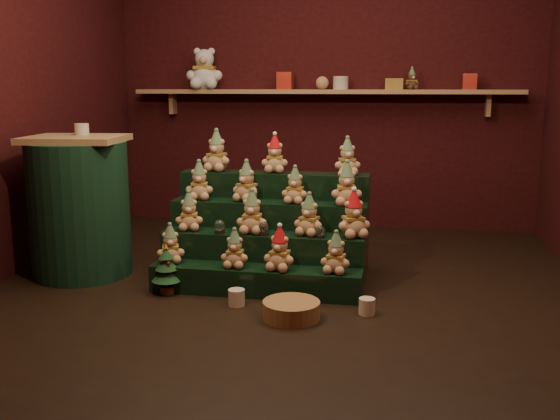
% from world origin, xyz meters
% --- Properties ---
extents(ground, '(4.00, 4.00, 0.00)m').
position_xyz_m(ground, '(0.00, 0.00, 0.00)').
color(ground, black).
rests_on(ground, ground).
extents(back_wall, '(4.00, 0.10, 2.80)m').
position_xyz_m(back_wall, '(0.00, 2.05, 1.40)').
color(back_wall, black).
rests_on(back_wall, ground).
extents(front_wall, '(4.00, 0.10, 2.80)m').
position_xyz_m(front_wall, '(0.00, -2.05, 1.40)').
color(front_wall, black).
rests_on(front_wall, ground).
extents(left_wall, '(0.10, 4.00, 2.80)m').
position_xyz_m(left_wall, '(-2.05, 0.00, 1.40)').
color(left_wall, black).
rests_on(left_wall, ground).
extents(back_shelf, '(3.60, 0.26, 0.24)m').
position_xyz_m(back_shelf, '(0.00, 1.87, 1.29)').
color(back_shelf, tan).
rests_on(back_shelf, ground).
extents(riser_tier_front, '(1.40, 0.22, 0.18)m').
position_xyz_m(riser_tier_front, '(-0.18, -0.18, 0.09)').
color(riser_tier_front, black).
rests_on(riser_tier_front, ground).
extents(riser_tier_midfront, '(1.40, 0.22, 0.36)m').
position_xyz_m(riser_tier_midfront, '(-0.18, 0.04, 0.18)').
color(riser_tier_midfront, black).
rests_on(riser_tier_midfront, ground).
extents(riser_tier_midback, '(1.40, 0.22, 0.54)m').
position_xyz_m(riser_tier_midback, '(-0.18, 0.26, 0.27)').
color(riser_tier_midback, black).
rests_on(riser_tier_midback, ground).
extents(riser_tier_back, '(1.40, 0.22, 0.72)m').
position_xyz_m(riser_tier_back, '(-0.18, 0.48, 0.36)').
color(riser_tier_back, black).
rests_on(riser_tier_back, ground).
extents(teddy_0, '(0.23, 0.22, 0.26)m').
position_xyz_m(teddy_0, '(-0.77, -0.16, 0.31)').
color(teddy_0, tan).
rests_on(teddy_0, riser_tier_front).
extents(teddy_1, '(0.19, 0.17, 0.25)m').
position_xyz_m(teddy_1, '(-0.31, -0.20, 0.31)').
color(teddy_1, tan).
rests_on(teddy_1, riser_tier_front).
extents(teddy_2, '(0.23, 0.21, 0.28)m').
position_xyz_m(teddy_2, '(-0.01, -0.20, 0.32)').
color(teddy_2, tan).
rests_on(teddy_2, riser_tier_front).
extents(teddy_3, '(0.21, 0.20, 0.26)m').
position_xyz_m(teddy_3, '(0.35, -0.20, 0.31)').
color(teddy_3, tan).
rests_on(teddy_3, riser_tier_front).
extents(teddy_4, '(0.23, 0.21, 0.27)m').
position_xyz_m(teddy_4, '(-0.70, 0.04, 0.49)').
color(teddy_4, tan).
rests_on(teddy_4, riser_tier_midfront).
extents(teddy_5, '(0.22, 0.20, 0.29)m').
position_xyz_m(teddy_5, '(-0.25, 0.03, 0.51)').
color(teddy_5, tan).
rests_on(teddy_5, riser_tier_midfront).
extents(teddy_6, '(0.24, 0.23, 0.28)m').
position_xyz_m(teddy_6, '(0.14, 0.05, 0.50)').
color(teddy_6, tan).
rests_on(teddy_6, riser_tier_midfront).
extents(teddy_7, '(0.29, 0.28, 0.31)m').
position_xyz_m(teddy_7, '(0.44, 0.04, 0.51)').
color(teddy_7, tan).
rests_on(teddy_7, riser_tier_midfront).
extents(teddy_8, '(0.23, 0.21, 0.28)m').
position_xyz_m(teddy_8, '(-0.69, 0.25, 0.68)').
color(teddy_8, tan).
rests_on(teddy_8, riser_tier_midback).
extents(teddy_9, '(0.26, 0.25, 0.29)m').
position_xyz_m(teddy_9, '(-0.34, 0.25, 0.68)').
color(teddy_9, tan).
rests_on(teddy_9, riser_tier_midback).
extents(teddy_10, '(0.20, 0.18, 0.26)m').
position_xyz_m(teddy_10, '(0.01, 0.24, 0.67)').
color(teddy_10, tan).
rests_on(teddy_10, riser_tier_midback).
extents(teddy_11, '(0.24, 0.23, 0.30)m').
position_xyz_m(teddy_11, '(0.37, 0.24, 0.69)').
color(teddy_11, tan).
rests_on(teddy_11, riser_tier_midback).
extents(teddy_12, '(0.24, 0.22, 0.30)m').
position_xyz_m(teddy_12, '(-0.62, 0.48, 0.87)').
color(teddy_12, tan).
rests_on(teddy_12, riser_tier_back).
extents(teddy_13, '(0.21, 0.19, 0.27)m').
position_xyz_m(teddy_13, '(-0.18, 0.49, 0.86)').
color(teddy_13, tan).
rests_on(teddy_13, riser_tier_back).
extents(teddy_14, '(0.23, 0.22, 0.27)m').
position_xyz_m(teddy_14, '(0.36, 0.47, 0.85)').
color(teddy_14, tan).
rests_on(teddy_14, riser_tier_back).
extents(snow_globe_a, '(0.07, 0.07, 0.09)m').
position_xyz_m(snow_globe_a, '(-0.46, -0.02, 0.41)').
color(snow_globe_a, black).
rests_on(snow_globe_a, riser_tier_midfront).
extents(snow_globe_b, '(0.07, 0.07, 0.09)m').
position_xyz_m(snow_globe_b, '(-0.16, -0.02, 0.41)').
color(snow_globe_b, black).
rests_on(snow_globe_b, riser_tier_midfront).
extents(snow_globe_c, '(0.06, 0.06, 0.08)m').
position_xyz_m(snow_globe_c, '(0.23, -0.02, 0.40)').
color(snow_globe_c, black).
rests_on(snow_globe_c, riser_tier_midfront).
extents(side_table, '(0.71, 0.70, 1.01)m').
position_xyz_m(side_table, '(-1.52, 0.02, 0.50)').
color(side_table, tan).
rests_on(side_table, ground).
extents(table_ornament, '(0.10, 0.10, 0.08)m').
position_xyz_m(table_ornament, '(-1.52, 0.12, 1.05)').
color(table_ornament, beige).
rests_on(table_ornament, side_table).
extents(mini_christmas_tree, '(0.20, 0.20, 0.34)m').
position_xyz_m(mini_christmas_tree, '(-0.75, -0.28, 0.17)').
color(mini_christmas_tree, '#452D18').
rests_on(mini_christmas_tree, ground).
extents(mug_left, '(0.10, 0.10, 0.10)m').
position_xyz_m(mug_left, '(-0.24, -0.43, 0.05)').
color(mug_left, beige).
rests_on(mug_left, ground).
extents(mug_right, '(0.10, 0.10, 0.10)m').
position_xyz_m(mug_right, '(0.56, -0.43, 0.05)').
color(mug_right, beige).
rests_on(mug_right, ground).
extents(wicker_basket, '(0.43, 0.43, 0.11)m').
position_xyz_m(wicker_basket, '(0.13, -0.58, 0.05)').
color(wicker_basket, olive).
rests_on(wicker_basket, ground).
extents(white_bear, '(0.39, 0.36, 0.49)m').
position_xyz_m(white_bear, '(-1.13, 1.84, 1.56)').
color(white_bear, white).
rests_on(white_bear, back_shelf).
extents(brown_bear, '(0.18, 0.17, 0.19)m').
position_xyz_m(brown_bear, '(0.81, 1.84, 1.42)').
color(brown_bear, '#4B2E19').
rests_on(brown_bear, back_shelf).
extents(gift_tin_red_a, '(0.14, 0.14, 0.16)m').
position_xyz_m(gift_tin_red_a, '(-0.35, 1.85, 1.40)').
color(gift_tin_red_a, '#B4291B').
rests_on(gift_tin_red_a, back_shelf).
extents(gift_tin_cream, '(0.14, 0.14, 0.12)m').
position_xyz_m(gift_tin_cream, '(0.17, 1.85, 1.38)').
color(gift_tin_cream, beige).
rests_on(gift_tin_cream, back_shelf).
extents(gift_tin_red_b, '(0.12, 0.12, 0.14)m').
position_xyz_m(gift_tin_red_b, '(1.32, 1.85, 1.39)').
color(gift_tin_red_b, '#B4291B').
rests_on(gift_tin_red_b, back_shelf).
extents(shelf_plush_ball, '(0.12, 0.12, 0.12)m').
position_xyz_m(shelf_plush_ball, '(-0.00, 1.85, 1.38)').
color(shelf_plush_ball, tan).
rests_on(shelf_plush_ball, back_shelf).
extents(scarf_gift_box, '(0.16, 0.10, 0.10)m').
position_xyz_m(scarf_gift_box, '(0.66, 1.85, 1.37)').
color(scarf_gift_box, orange).
rests_on(scarf_gift_box, back_shelf).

